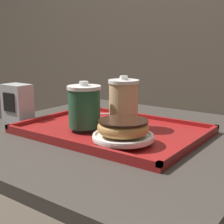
{
  "coord_description": "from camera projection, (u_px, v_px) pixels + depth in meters",
  "views": [
    {
      "loc": [
        0.54,
        -0.75,
        0.97
      ],
      "look_at": [
        0.01,
        -0.02,
        0.78
      ],
      "focal_mm": 50.0,
      "sensor_mm": 36.0,
      "label": 1
    }
  ],
  "objects": [
    {
      "name": "cafe_table",
      "position": [
        114.0,
        185.0,
        1.0
      ],
      "size": [
        0.84,
        0.84,
        0.71
      ],
      "color": "#38332D",
      "rests_on": "ground_plane"
    },
    {
      "name": "napkin_dispenser",
      "position": [
        17.0,
        103.0,
        1.07
      ],
      "size": [
        0.1,
        0.07,
        0.13
      ],
      "color": "#B7B7BC",
      "rests_on": "cafe_table"
    },
    {
      "name": "serving_tray",
      "position": [
        112.0,
        130.0,
        0.94
      ],
      "size": [
        0.52,
        0.38,
        0.02
      ],
      "color": "maroon",
      "rests_on": "cafe_table"
    },
    {
      "name": "coffee_cup_front",
      "position": [
        84.0,
        106.0,
        0.9
      ],
      "size": [
        0.1,
        0.1,
        0.13
      ],
      "color": "#235638",
      "rests_on": "serving_tray"
    },
    {
      "name": "plate_with_chocolate_donut",
      "position": [
        123.0,
        136.0,
        0.79
      ],
      "size": [
        0.16,
        0.16,
        0.01
      ],
      "color": "white",
      "rests_on": "serving_tray"
    },
    {
      "name": "coffee_cup_rear",
      "position": [
        124.0,
        102.0,
        0.94
      ],
      "size": [
        0.09,
        0.09,
        0.15
      ],
      "color": "#E0B784",
      "rests_on": "serving_tray"
    },
    {
      "name": "spoon",
      "position": [
        90.0,
        114.0,
        1.07
      ],
      "size": [
        0.13,
        0.13,
        0.01
      ],
      "rotation": [
        0.0,
        0.0,
        3.9
      ],
      "color": "silver",
      "rests_on": "serving_tray"
    },
    {
      "name": "donut_chocolate_glazed",
      "position": [
        123.0,
        127.0,
        0.79
      ],
      "size": [
        0.13,
        0.13,
        0.04
      ],
      "color": "tan",
      "rests_on": "plate_with_chocolate_donut"
    }
  ]
}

